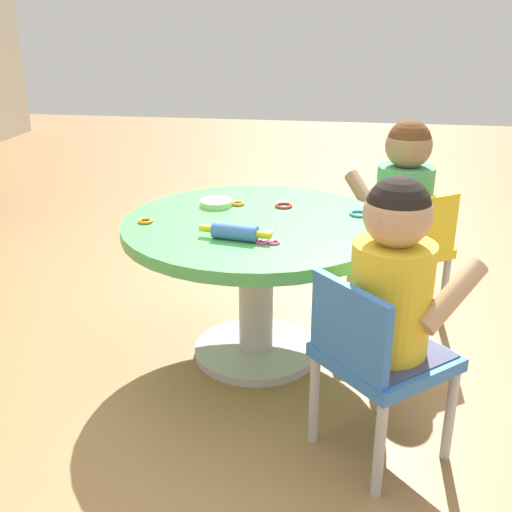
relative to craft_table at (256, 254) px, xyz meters
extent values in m
plane|color=#9E7247|center=(0.00, 0.00, -0.38)|extent=(10.00, 10.00, 0.00)
cylinder|color=silver|center=(0.00, 0.00, -0.37)|extent=(0.44, 0.44, 0.03)
cylinder|color=silver|center=(0.00, 0.00, -0.15)|extent=(0.12, 0.12, 0.47)
cylinder|color=#4CB259|center=(0.00, 0.00, 0.10)|extent=(0.89, 0.89, 0.04)
cylinder|color=#B7B7BC|center=(-0.47, -0.60, -0.24)|extent=(0.03, 0.03, 0.28)
cylinder|color=#B7B7BC|center=(-0.28, -0.43, -0.24)|extent=(0.03, 0.03, 0.28)
cylinder|color=#B7B7BC|center=(-0.65, -0.41, -0.24)|extent=(0.03, 0.03, 0.28)
cylinder|color=#B7B7BC|center=(-0.45, -0.24, -0.24)|extent=(0.03, 0.03, 0.28)
cube|color=blue|center=(-0.46, -0.42, -0.09)|extent=(0.42, 0.42, 0.04)
cube|color=blue|center=(-0.55, -0.32, 0.04)|extent=(0.22, 0.20, 0.22)
cube|color=#3F4772|center=(-0.46, -0.42, -0.08)|extent=(0.38, 0.38, 0.04)
cylinder|color=yellow|center=(-0.46, -0.42, 0.09)|extent=(0.21, 0.21, 0.30)
sphere|color=tan|center=(-0.46, -0.42, 0.31)|extent=(0.17, 0.17, 0.17)
sphere|color=black|center=(-0.46, -0.42, 0.32)|extent=(0.16, 0.16, 0.16)
cylinder|color=tan|center=(-0.48, -0.57, 0.11)|extent=(0.18, 0.19, 0.17)
cylinder|color=tan|center=(-0.31, -0.42, 0.11)|extent=(0.18, 0.19, 0.17)
cylinder|color=#B7B7BC|center=(0.55, -0.53, -0.24)|extent=(0.03, 0.03, 0.28)
cylinder|color=#B7B7BC|center=(0.40, -0.32, -0.24)|extent=(0.03, 0.03, 0.28)
cylinder|color=#B7B7BC|center=(0.34, -0.69, -0.24)|extent=(0.03, 0.03, 0.28)
cylinder|color=#B7B7BC|center=(0.19, -0.48, -0.24)|extent=(0.03, 0.03, 0.28)
cube|color=yellow|center=(0.37, -0.50, -0.09)|extent=(0.42, 0.42, 0.04)
cube|color=yellow|center=(0.26, -0.58, 0.04)|extent=(0.18, 0.23, 0.22)
cube|color=#3F4772|center=(0.37, -0.50, -0.08)|extent=(0.38, 0.38, 0.04)
cylinder|color=#4CA566|center=(0.37, -0.50, 0.09)|extent=(0.21, 0.21, 0.30)
sphere|color=#997051|center=(0.37, -0.50, 0.31)|extent=(0.17, 0.17, 0.17)
sphere|color=#593319|center=(0.37, -0.50, 0.32)|extent=(0.16, 0.16, 0.16)
cylinder|color=#997051|center=(0.51, -0.53, 0.11)|extent=(0.20, 0.17, 0.17)
cylinder|color=#997051|center=(0.38, -0.36, 0.11)|extent=(0.20, 0.17, 0.17)
cylinder|color=#3F72CC|center=(-0.19, 0.04, 0.15)|extent=(0.07, 0.15, 0.05)
cylinder|color=yellow|center=(-0.17, 0.13, 0.15)|extent=(0.03, 0.05, 0.02)
cylinder|color=yellow|center=(-0.21, -0.06, 0.15)|extent=(0.03, 0.05, 0.02)
cube|color=silver|center=(-0.15, -0.06, 0.12)|extent=(0.11, 0.05, 0.01)
cube|color=silver|center=(-0.15, -0.06, 0.12)|extent=(0.11, 0.03, 0.01)
torus|color=#D83F99|center=(-0.21, -0.09, 0.12)|extent=(0.04, 0.04, 0.01)
torus|color=#D83F99|center=(-0.21, -0.05, 0.12)|extent=(0.04, 0.04, 0.01)
cylinder|color=#B2E58C|center=(0.14, 0.17, 0.13)|extent=(0.12, 0.12, 0.02)
torus|color=orange|center=(0.17, 0.09, 0.13)|extent=(0.05, 0.05, 0.01)
torus|color=#3F99D8|center=(0.11, -0.34, 0.13)|extent=(0.07, 0.07, 0.01)
torus|color=red|center=(0.17, -0.07, 0.13)|extent=(0.06, 0.06, 0.01)
torus|color=orange|center=(-0.07, 0.36, 0.13)|extent=(0.05, 0.05, 0.01)
camera|label=1|loc=(-1.94, -0.30, 0.78)|focal=43.75mm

